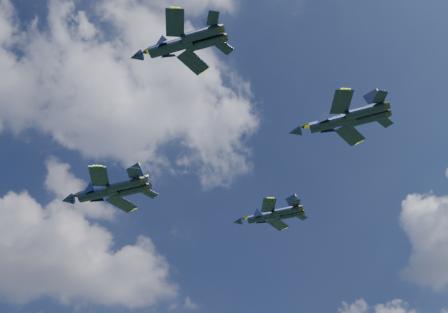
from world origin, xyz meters
TOP-DOWN VIEW (x-y plane):
  - jet_lead at (-15.38, 20.32)m, footprint 16.92×13.74m
  - jet_left at (-9.05, -10.50)m, footprint 14.16×11.34m
  - jet_right at (16.02, 23.18)m, footprint 14.19×11.63m
  - jet_slot at (17.45, -4.33)m, footprint 15.55×13.08m

SIDE VIEW (x-z plane):
  - jet_lead at x=-15.38m, z-range 53.15..57.38m
  - jet_slot at x=17.45m, z-range 55.75..59.69m
  - jet_right at x=16.02m, z-range 56.32..59.88m
  - jet_left at x=-9.05m, z-range 57.21..60.74m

